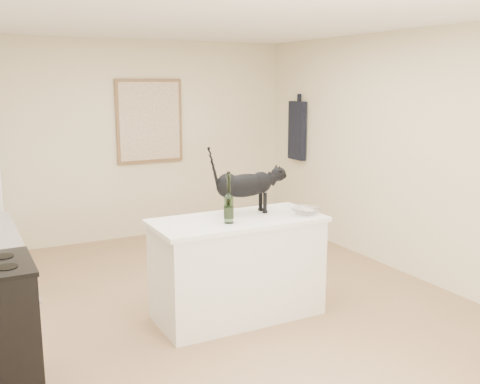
# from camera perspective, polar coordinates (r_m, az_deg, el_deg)

# --- Properties ---
(floor) EXTENTS (5.50, 5.50, 0.00)m
(floor) POSITION_cam_1_polar(r_m,az_deg,el_deg) (5.22, -2.27, -11.99)
(floor) COLOR #9E7254
(floor) RESTS_ON ground
(ceiling) EXTENTS (5.50, 5.50, 0.00)m
(ceiling) POSITION_cam_1_polar(r_m,az_deg,el_deg) (4.82, -2.52, 17.66)
(ceiling) COLOR white
(ceiling) RESTS_ON ground
(wall_back) EXTENTS (4.50, 0.00, 4.50)m
(wall_back) POSITION_cam_1_polar(r_m,az_deg,el_deg) (7.42, -11.53, 5.18)
(wall_back) COLOR beige
(wall_back) RESTS_ON ground
(wall_front) EXTENTS (4.50, 0.00, 4.50)m
(wall_front) POSITION_cam_1_polar(r_m,az_deg,el_deg) (2.70, 23.55, -6.22)
(wall_front) COLOR beige
(wall_front) RESTS_ON ground
(wall_right) EXTENTS (0.00, 5.50, 5.50)m
(wall_right) POSITION_cam_1_polar(r_m,az_deg,el_deg) (6.15, 16.97, 3.68)
(wall_right) COLOR beige
(wall_right) RESTS_ON ground
(island_base) EXTENTS (1.44, 0.67, 0.86)m
(island_base) POSITION_cam_1_polar(r_m,az_deg,el_deg) (4.94, -0.25, -8.03)
(island_base) COLOR white
(island_base) RESTS_ON floor
(island_top) EXTENTS (1.50, 0.70, 0.04)m
(island_top) POSITION_cam_1_polar(r_m,az_deg,el_deg) (4.81, -0.25, -2.96)
(island_top) COLOR white
(island_top) RESTS_ON island_base
(artwork_frame) EXTENTS (0.90, 0.03, 1.10)m
(artwork_frame) POSITION_cam_1_polar(r_m,az_deg,el_deg) (7.45, -9.31, 7.22)
(artwork_frame) COLOR brown
(artwork_frame) RESTS_ON wall_back
(artwork_canvas) EXTENTS (0.82, 0.00, 1.02)m
(artwork_canvas) POSITION_cam_1_polar(r_m,az_deg,el_deg) (7.44, -9.27, 7.22)
(artwork_canvas) COLOR beige
(artwork_canvas) RESTS_ON wall_back
(hanging_garment) EXTENTS (0.08, 0.34, 0.80)m
(hanging_garment) POSITION_cam_1_polar(r_m,az_deg,el_deg) (7.69, 5.92, 6.31)
(hanging_garment) COLOR black
(hanging_garment) RESTS_ON wall_right
(black_cat) EXTENTS (0.67, 0.26, 0.46)m
(black_cat) POSITION_cam_1_polar(r_m,az_deg,el_deg) (4.93, 0.51, 0.37)
(black_cat) COLOR black
(black_cat) RESTS_ON island_top
(wine_bottle) EXTENTS (0.10, 0.10, 0.38)m
(wine_bottle) POSITION_cam_1_polar(r_m,az_deg,el_deg) (4.61, -1.17, -0.90)
(wine_bottle) COLOR #2A5020
(wine_bottle) RESTS_ON island_top
(glass_bowl) EXTENTS (0.34, 0.34, 0.06)m
(glass_bowl) POSITION_cam_1_polar(r_m,az_deg,el_deg) (4.97, 6.91, -1.98)
(glass_bowl) COLOR white
(glass_bowl) RESTS_ON island_top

